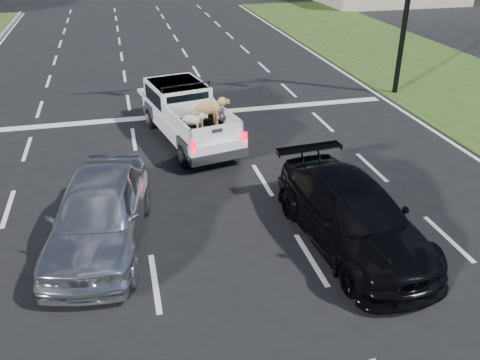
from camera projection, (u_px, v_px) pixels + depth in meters
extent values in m
plane|color=black|center=(236.00, 271.00, 11.09)|extent=(160.00, 160.00, 0.00)
cube|color=silver|center=(19.00, 175.00, 15.15)|extent=(0.12, 60.00, 0.01)
cube|color=silver|center=(137.00, 163.00, 15.88)|extent=(0.12, 60.00, 0.01)
cube|color=silver|center=(246.00, 152.00, 16.62)|extent=(0.12, 60.00, 0.01)
cube|color=silver|center=(345.00, 142.00, 17.35)|extent=(0.12, 60.00, 0.01)
cube|color=silver|center=(437.00, 133.00, 18.10)|extent=(0.15, 60.00, 0.01)
cube|color=silver|center=(177.00, 115.00, 19.70)|extent=(17.00, 0.45, 0.01)
cylinder|color=black|center=(406.00, 10.00, 20.53)|extent=(0.22, 0.22, 7.00)
cylinder|color=black|center=(186.00, 156.00, 15.51)|extent=(0.41, 0.77, 0.73)
cylinder|color=black|center=(235.00, 146.00, 16.15)|extent=(0.41, 0.77, 0.73)
cylinder|color=black|center=(152.00, 118.00, 18.38)|extent=(0.41, 0.77, 0.73)
cylinder|color=black|center=(195.00, 112.00, 19.01)|extent=(0.41, 0.77, 0.73)
cube|color=silver|center=(190.00, 123.00, 17.18)|extent=(2.83, 5.39, 0.50)
cube|color=silver|center=(177.00, 94.00, 17.84)|extent=(2.19, 2.54, 0.83)
cube|color=black|center=(188.00, 103.00, 16.94)|extent=(1.47, 0.33, 0.60)
cylinder|color=black|center=(186.00, 85.00, 16.78)|extent=(1.71, 0.40, 0.05)
cube|color=black|center=(202.00, 129.00, 16.16)|extent=(2.18, 2.76, 0.06)
cube|color=silver|center=(177.00, 124.00, 15.72)|extent=(0.57, 2.43, 0.50)
cube|color=silver|center=(226.00, 116.00, 16.34)|extent=(0.57, 2.43, 0.50)
cube|color=silver|center=(217.00, 133.00, 15.07)|extent=(1.70, 0.42, 0.50)
cube|color=red|center=(193.00, 148.00, 14.70)|extent=(0.16, 0.09, 0.39)
cube|color=red|center=(245.00, 138.00, 15.33)|extent=(0.16, 0.09, 0.39)
cube|color=black|center=(219.00, 156.00, 15.28)|extent=(1.88, 0.66, 0.29)
imported|color=#B5B9BD|center=(99.00, 213.00, 11.61)|extent=(2.82, 5.25, 1.70)
imported|color=black|center=(353.00, 215.00, 11.67)|extent=(2.53, 5.41, 1.53)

